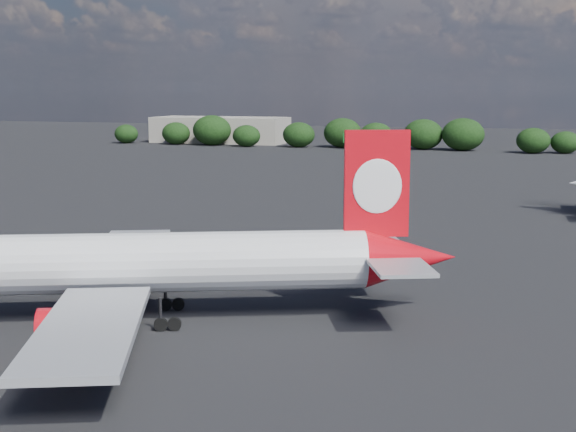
% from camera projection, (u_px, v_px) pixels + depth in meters
% --- Properties ---
extents(ground, '(500.00, 500.00, 0.00)m').
position_uv_depth(ground, '(285.00, 215.00, 109.65)').
color(ground, black).
rests_on(ground, ground).
extents(qantas_airliner, '(41.57, 40.04, 14.17)m').
position_uv_depth(qantas_airliner, '(158.00, 264.00, 59.40)').
color(qantas_airliner, white).
rests_on(qantas_airliner, ground).
extents(terminal_building, '(42.00, 16.00, 8.00)m').
position_uv_depth(terminal_building, '(220.00, 130.00, 252.79)').
color(terminal_building, gray).
rests_on(terminal_building, ground).
extents(highway_sign, '(6.00, 0.30, 4.50)m').
position_uv_depth(highway_sign, '(354.00, 139.00, 223.57)').
color(highway_sign, '#146523').
rests_on(highway_sign, ground).
extents(billboard_yellow, '(5.00, 0.30, 5.50)m').
position_uv_depth(billboard_yellow, '(465.00, 137.00, 219.93)').
color(billboard_yellow, yellow).
rests_on(billboard_yellow, ground).
extents(horizon_treeline, '(202.01, 16.20, 9.05)m').
position_uv_depth(horizon_treeline, '(456.00, 136.00, 219.73)').
color(horizon_treeline, black).
rests_on(horizon_treeline, ground).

